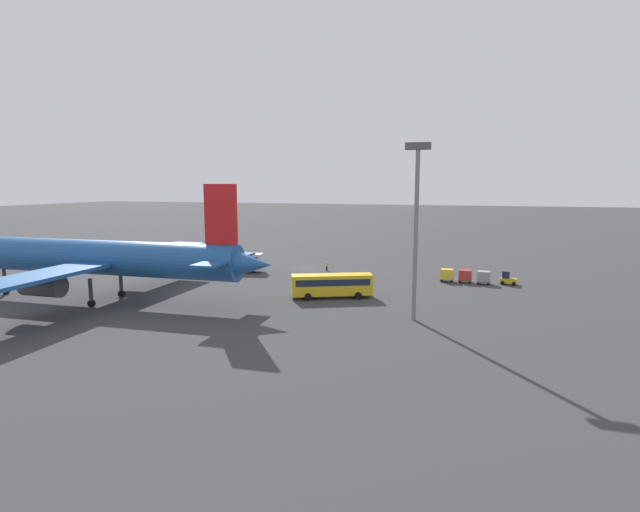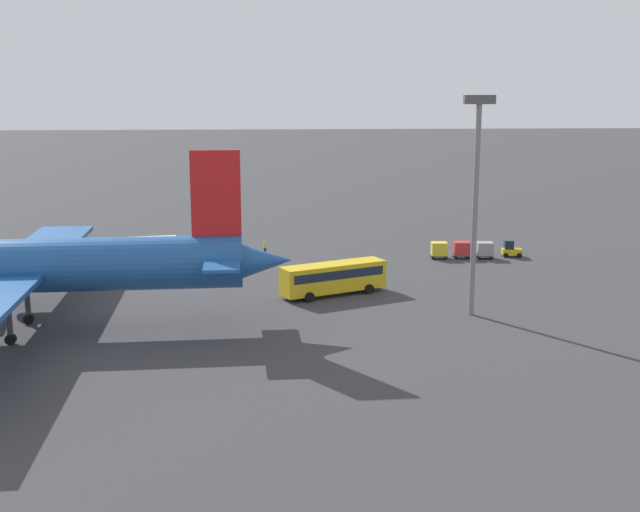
% 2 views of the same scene
% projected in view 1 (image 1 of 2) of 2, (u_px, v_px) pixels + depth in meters
% --- Properties ---
extents(ground_plane, '(600.00, 600.00, 0.00)m').
position_uv_depth(ground_plane, '(307.00, 268.00, 93.77)').
color(ground_plane, '#38383A').
extents(airplane, '(50.82, 44.01, 15.63)m').
position_uv_depth(airplane, '(95.00, 258.00, 66.37)').
color(airplane, '#1E5193').
rests_on(airplane, ground).
extents(shuttle_bus_near, '(12.29, 4.71, 3.35)m').
position_uv_depth(shuttle_bus_near, '(230.00, 261.00, 89.53)').
color(shuttle_bus_near, silver).
rests_on(shuttle_bus_near, ground).
extents(shuttle_bus_far, '(11.22, 6.95, 3.26)m').
position_uv_depth(shuttle_bus_far, '(332.00, 284.00, 68.85)').
color(shuttle_bus_far, gold).
rests_on(shuttle_bus_far, ground).
extents(baggage_tug, '(2.54, 1.88, 2.10)m').
position_uv_depth(baggage_tug, '(508.00, 279.00, 78.17)').
color(baggage_tug, gold).
rests_on(baggage_tug, ground).
extents(worker_person, '(0.38, 0.38, 1.74)m').
position_uv_depth(worker_person, '(327.00, 266.00, 90.60)').
color(worker_person, '#1E1E2D').
rests_on(worker_person, ground).
extents(cargo_cart_grey, '(2.10, 1.81, 2.06)m').
position_uv_depth(cargo_cart_grey, '(484.00, 277.00, 78.33)').
color(cargo_cart_grey, '#38383D').
rests_on(cargo_cart_grey, ground).
extents(cargo_cart_red, '(2.10, 1.81, 2.06)m').
position_uv_depth(cargo_cart_red, '(465.00, 275.00, 79.55)').
color(cargo_cart_red, '#38383D').
rests_on(cargo_cart_red, ground).
extents(cargo_cart_yellow, '(2.10, 1.81, 2.06)m').
position_uv_depth(cargo_cart_yellow, '(447.00, 274.00, 80.33)').
color(cargo_cart_yellow, '#38383D').
rests_on(cargo_cart_yellow, ground).
extents(light_pole, '(2.80, 0.70, 20.16)m').
position_uv_depth(light_pole, '(416.00, 215.00, 56.06)').
color(light_pole, slate).
rests_on(light_pole, ground).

